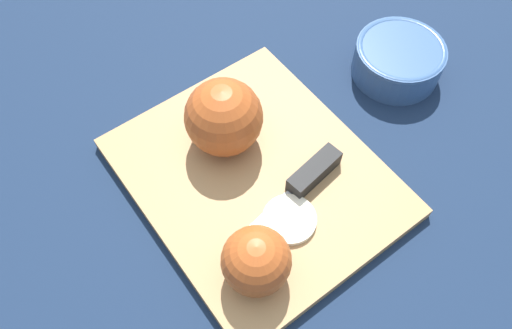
{
  "coord_description": "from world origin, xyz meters",
  "views": [
    {
      "loc": [
        0.23,
        -0.18,
        0.5
      ],
      "look_at": [
        0.0,
        0.0,
        0.04
      ],
      "focal_mm": 35.0,
      "sensor_mm": 36.0,
      "label": 1
    }
  ],
  "objects_px": {
    "knife": "(309,176)",
    "bowl": "(398,59)",
    "apple_half_left": "(221,119)",
    "apple_half_right": "(256,261)"
  },
  "relations": [
    {
      "from": "apple_half_left",
      "to": "knife",
      "type": "bearing_deg",
      "value": -154.21
    },
    {
      "from": "apple_half_left",
      "to": "apple_half_right",
      "type": "distance_m",
      "value": 0.17
    },
    {
      "from": "knife",
      "to": "bowl",
      "type": "distance_m",
      "value": 0.22
    },
    {
      "from": "apple_half_right",
      "to": "knife",
      "type": "relative_size",
      "value": 0.44
    },
    {
      "from": "apple_half_right",
      "to": "knife",
      "type": "height_order",
      "value": "apple_half_right"
    },
    {
      "from": "apple_half_left",
      "to": "knife",
      "type": "height_order",
      "value": "apple_half_left"
    },
    {
      "from": "knife",
      "to": "bowl",
      "type": "height_order",
      "value": "bowl"
    },
    {
      "from": "apple_half_left",
      "to": "bowl",
      "type": "bearing_deg",
      "value": -97.08
    },
    {
      "from": "apple_half_left",
      "to": "bowl",
      "type": "relative_size",
      "value": 0.77
    },
    {
      "from": "knife",
      "to": "bowl",
      "type": "xyz_separation_m",
      "value": [
        -0.06,
        0.21,
        0.0
      ]
    }
  ]
}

